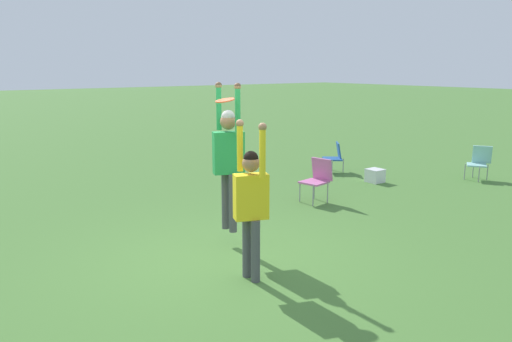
% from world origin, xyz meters
% --- Properties ---
extents(ground_plane, '(120.00, 120.00, 0.00)m').
position_xyz_m(ground_plane, '(0.00, 0.00, 0.00)').
color(ground_plane, '#477533').
extents(person_jumping, '(0.62, 0.51, 2.29)m').
position_xyz_m(person_jumping, '(-0.48, 0.39, 1.49)').
color(person_jumping, '#4C4C51').
rests_on(person_jumping, ground_plane).
extents(person_defending, '(0.59, 0.48, 2.11)m').
position_xyz_m(person_defending, '(0.75, -0.08, 1.12)').
color(person_defending, '#4C4C51').
rests_on(person_defending, ground_plane).
extents(frisbee, '(0.27, 0.27, 0.06)m').
position_xyz_m(frisbee, '(-0.08, 0.08, 2.32)').
color(frisbee, '#E04C23').
extents(camping_chair_0, '(0.56, 0.60, 0.91)m').
position_xyz_m(camping_chair_0, '(-1.58, 3.31, 0.54)').
color(camping_chair_0, gray).
rests_on(camping_chair_0, ground_plane).
extents(camping_chair_2, '(0.69, 0.77, 0.79)m').
position_xyz_m(camping_chair_2, '(-3.52, 5.77, 0.45)').
color(camping_chair_2, gray).
rests_on(camping_chair_2, ground_plane).
extents(camping_chair_5, '(0.62, 0.68, 0.85)m').
position_xyz_m(camping_chair_5, '(-0.74, 8.01, 0.48)').
color(camping_chair_5, gray).
rests_on(camping_chair_5, ground_plane).
extents(cooler_box, '(0.37, 0.37, 0.33)m').
position_xyz_m(cooler_box, '(-2.06, 5.69, 0.16)').
color(cooler_box, white).
rests_on(cooler_box, ground_plane).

